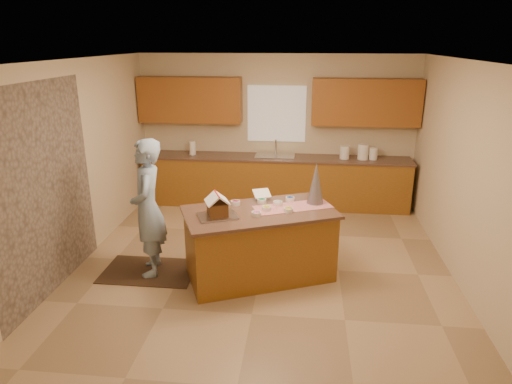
# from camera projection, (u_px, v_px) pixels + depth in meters

# --- Properties ---
(floor) EXTENTS (5.50, 5.50, 0.00)m
(floor) POSITION_uv_depth(u_px,v_px,m) (262.00, 266.00, 6.17)
(floor) COLOR tan
(floor) RESTS_ON ground
(ceiling) EXTENTS (5.50, 5.50, 0.00)m
(ceiling) POSITION_uv_depth(u_px,v_px,m) (263.00, 60.00, 5.31)
(ceiling) COLOR silver
(ceiling) RESTS_ON floor
(wall_back) EXTENTS (5.50, 5.50, 0.00)m
(wall_back) POSITION_uv_depth(u_px,v_px,m) (276.00, 130.00, 8.33)
(wall_back) COLOR beige
(wall_back) RESTS_ON floor
(wall_front) EXTENTS (5.50, 5.50, 0.00)m
(wall_front) POSITION_uv_depth(u_px,v_px,m) (224.00, 280.00, 3.15)
(wall_front) COLOR beige
(wall_front) RESTS_ON floor
(wall_left) EXTENTS (5.50, 5.50, 0.00)m
(wall_left) POSITION_uv_depth(u_px,v_px,m) (74.00, 165.00, 6.00)
(wall_left) COLOR beige
(wall_left) RESTS_ON floor
(wall_right) EXTENTS (5.50, 5.50, 0.00)m
(wall_right) POSITION_uv_depth(u_px,v_px,m) (468.00, 177.00, 5.48)
(wall_right) COLOR beige
(wall_right) RESTS_ON floor
(stone_accent) EXTENTS (0.00, 2.50, 2.50)m
(stone_accent) POSITION_uv_depth(u_px,v_px,m) (43.00, 192.00, 5.28)
(stone_accent) COLOR gray
(stone_accent) RESTS_ON wall_left
(window_curtain) EXTENTS (1.05, 0.03, 1.00)m
(window_curtain) POSITION_uv_depth(u_px,v_px,m) (277.00, 114.00, 8.21)
(window_curtain) COLOR white
(window_curtain) RESTS_ON wall_back
(back_counter_base) EXTENTS (4.80, 0.60, 0.88)m
(back_counter_base) POSITION_uv_depth(u_px,v_px,m) (275.00, 182.00, 8.34)
(back_counter_base) COLOR brown
(back_counter_base) RESTS_ON floor
(back_counter_top) EXTENTS (4.85, 0.63, 0.04)m
(back_counter_top) POSITION_uv_depth(u_px,v_px,m) (275.00, 158.00, 8.19)
(back_counter_top) COLOR brown
(back_counter_top) RESTS_ON back_counter_base
(upper_cabinet_left) EXTENTS (1.85, 0.35, 0.80)m
(upper_cabinet_left) POSITION_uv_depth(u_px,v_px,m) (190.00, 100.00, 8.15)
(upper_cabinet_left) COLOR #995620
(upper_cabinet_left) RESTS_ON wall_back
(upper_cabinet_right) EXTENTS (1.85, 0.35, 0.80)m
(upper_cabinet_right) POSITION_uv_depth(u_px,v_px,m) (366.00, 102.00, 7.83)
(upper_cabinet_right) COLOR #995620
(upper_cabinet_right) RESTS_ON wall_back
(sink) EXTENTS (0.70, 0.45, 0.12)m
(sink) POSITION_uv_depth(u_px,v_px,m) (275.00, 158.00, 8.20)
(sink) COLOR silver
(sink) RESTS_ON back_counter_top
(faucet) EXTENTS (0.03, 0.03, 0.28)m
(faucet) POSITION_uv_depth(u_px,v_px,m) (276.00, 147.00, 8.31)
(faucet) COLOR silver
(faucet) RESTS_ON back_counter_top
(island_base) EXTENTS (1.99, 1.52, 0.87)m
(island_base) POSITION_uv_depth(u_px,v_px,m) (259.00, 245.00, 5.80)
(island_base) COLOR brown
(island_base) RESTS_ON floor
(island_top) EXTENTS (2.09, 1.62, 0.04)m
(island_top) POSITION_uv_depth(u_px,v_px,m) (260.00, 212.00, 5.65)
(island_top) COLOR brown
(island_top) RESTS_ON island_base
(table_runner) EXTENTS (1.05, 0.72, 0.01)m
(table_runner) POSITION_uv_depth(u_px,v_px,m) (293.00, 207.00, 5.77)
(table_runner) COLOR #AE0C1B
(table_runner) RESTS_ON island_top
(baking_tray) EXTENTS (0.55, 0.49, 0.02)m
(baking_tray) POSITION_uv_depth(u_px,v_px,m) (218.00, 216.00, 5.45)
(baking_tray) COLOR silver
(baking_tray) RESTS_ON island_top
(cookbook) EXTENTS (0.27, 0.24, 0.09)m
(cookbook) POSITION_uv_depth(u_px,v_px,m) (262.00, 194.00, 6.00)
(cookbook) COLOR white
(cookbook) RESTS_ON island_top
(tinsel_tree) EXTENTS (0.29, 0.29, 0.54)m
(tinsel_tree) POSITION_uv_depth(u_px,v_px,m) (316.00, 183.00, 5.81)
(tinsel_tree) COLOR #ADACB9
(tinsel_tree) RESTS_ON island_top
(rug) EXTENTS (1.21, 0.79, 0.01)m
(rug) POSITION_uv_depth(u_px,v_px,m) (149.00, 271.00, 6.04)
(rug) COLOR black
(rug) RESTS_ON floor
(boy) EXTENTS (0.58, 0.74, 1.78)m
(boy) POSITION_uv_depth(u_px,v_px,m) (148.00, 208.00, 5.75)
(boy) COLOR #8BA7C5
(boy) RESTS_ON rug
(canister_a) EXTENTS (0.17, 0.17, 0.23)m
(canister_a) POSITION_uv_depth(u_px,v_px,m) (345.00, 152.00, 8.02)
(canister_a) COLOR white
(canister_a) RESTS_ON back_counter_top
(canister_b) EXTENTS (0.19, 0.19, 0.27)m
(canister_b) POSITION_uv_depth(u_px,v_px,m) (363.00, 152.00, 7.98)
(canister_b) COLOR white
(canister_b) RESTS_ON back_counter_top
(canister_c) EXTENTS (0.15, 0.15, 0.21)m
(canister_c) POSITION_uv_depth(u_px,v_px,m) (373.00, 154.00, 7.97)
(canister_c) COLOR white
(canister_c) RESTS_ON back_counter_top
(paper_towel) EXTENTS (0.11, 0.11, 0.25)m
(paper_towel) POSITION_uv_depth(u_px,v_px,m) (193.00, 148.00, 8.30)
(paper_towel) COLOR white
(paper_towel) RESTS_ON back_counter_top
(gingerbread_house) EXTENTS (0.36, 0.36, 0.28)m
(gingerbread_house) POSITION_uv_depth(u_px,v_px,m) (217.00, 207.00, 5.41)
(gingerbread_house) COLOR brown
(gingerbread_house) RESTS_ON baking_tray
(candy_bowls) EXTENTS (0.81, 0.70, 0.05)m
(candy_bowls) POSITION_uv_depth(u_px,v_px,m) (268.00, 205.00, 5.75)
(candy_bowls) COLOR yellow
(candy_bowls) RESTS_ON island_top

